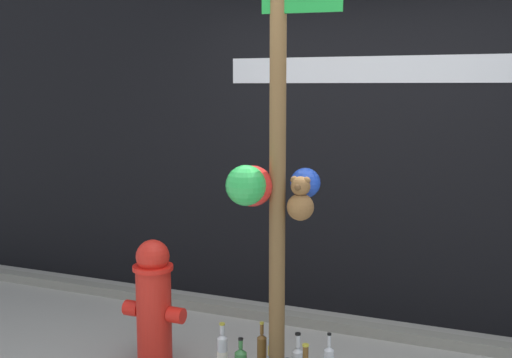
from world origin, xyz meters
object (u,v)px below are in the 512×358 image
(fire_hydrant, at_px, (154,301))
(bottle_6, at_px, (222,353))
(memorial_post, at_px, (272,146))
(bottle_4, at_px, (262,357))
(bottle_2, at_px, (272,350))

(fire_hydrant, xyz_separation_m, bottle_6, (0.49, 0.03, -0.29))
(memorial_post, height_order, bottle_4, memorial_post)
(memorial_post, height_order, fire_hydrant, memorial_post)
(fire_hydrant, xyz_separation_m, bottle_2, (0.75, 0.23, -0.30))
(bottle_4, bearing_deg, bottle_6, 173.87)
(memorial_post, xyz_separation_m, bottle_6, (-0.37, 0.09, -1.36))
(memorial_post, distance_m, bottle_6, 1.41)
(memorial_post, relative_size, bottle_2, 9.48)
(memorial_post, bearing_deg, bottle_6, 166.41)
(fire_hydrant, height_order, bottle_4, fire_hydrant)
(bottle_4, bearing_deg, bottle_2, 95.42)
(memorial_post, height_order, bottle_6, memorial_post)
(fire_hydrant, bearing_deg, bottle_2, 17.17)
(bottle_4, height_order, bottle_6, bottle_4)
(memorial_post, distance_m, fire_hydrant, 1.37)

